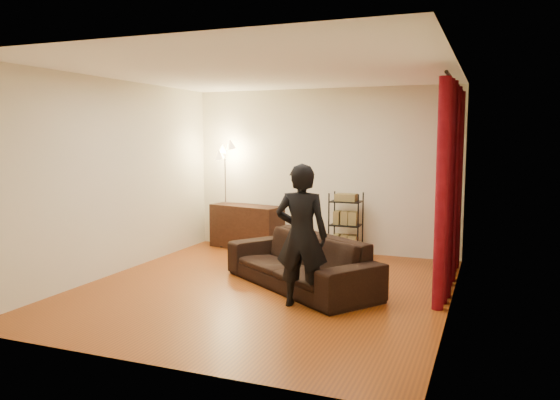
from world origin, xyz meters
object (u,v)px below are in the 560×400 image
at_px(wire_shelf, 346,225).
at_px(media_cabinet, 247,227).
at_px(person, 302,236).
at_px(floor_lamp, 225,196).
at_px(sofa, 300,262).
at_px(storage_boxes, 290,243).

bearing_deg(wire_shelf, media_cabinet, -162.31).
xyz_separation_m(person, floor_lamp, (-2.34, 2.71, 0.09)).
relative_size(person, media_cabinet, 1.27).
relative_size(sofa, wire_shelf, 2.20).
distance_m(media_cabinet, floor_lamp, 0.66).
distance_m(storage_boxes, wire_shelf, 1.09).
relative_size(media_cabinet, wire_shelf, 1.23).
relative_size(person, wire_shelf, 1.57).
height_order(storage_boxes, floor_lamp, floor_lamp).
relative_size(person, floor_lamp, 0.90).
height_order(person, wire_shelf, person).
height_order(storage_boxes, wire_shelf, wire_shelf).
xyz_separation_m(storage_boxes, wire_shelf, (1.01, -0.15, 0.39)).
height_order(media_cabinet, storage_boxes, media_cabinet).
relative_size(sofa, media_cabinet, 1.78).
height_order(sofa, floor_lamp, floor_lamp).
distance_m(person, media_cabinet, 3.39).
distance_m(person, wire_shelf, 2.69).
bearing_deg(floor_lamp, person, -49.18).
height_order(sofa, storage_boxes, sofa).
relative_size(media_cabinet, floor_lamp, 0.71).
distance_m(media_cabinet, wire_shelf, 1.78).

